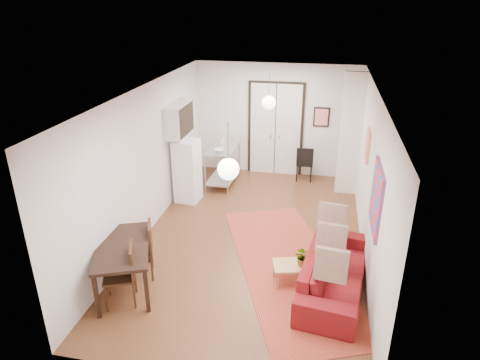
% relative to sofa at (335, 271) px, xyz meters
% --- Properties ---
extents(floor, '(7.00, 7.00, 0.00)m').
position_rel_sofa_xyz_m(floor, '(-1.58, 1.32, -0.34)').
color(floor, brown).
rests_on(floor, ground).
extents(ceiling, '(4.20, 7.00, 0.02)m').
position_rel_sofa_xyz_m(ceiling, '(-1.58, 1.32, 2.56)').
color(ceiling, white).
rests_on(ceiling, wall_back).
extents(wall_back, '(4.20, 0.02, 2.90)m').
position_rel_sofa_xyz_m(wall_back, '(-1.58, 4.82, 1.11)').
color(wall_back, silver).
rests_on(wall_back, floor).
extents(wall_front, '(4.20, 0.02, 2.90)m').
position_rel_sofa_xyz_m(wall_front, '(-1.58, -2.18, 1.11)').
color(wall_front, silver).
rests_on(wall_front, floor).
extents(wall_left, '(0.02, 7.00, 2.90)m').
position_rel_sofa_xyz_m(wall_left, '(-3.68, 1.32, 1.11)').
color(wall_left, silver).
rests_on(wall_left, floor).
extents(wall_right, '(0.02, 7.00, 2.90)m').
position_rel_sofa_xyz_m(wall_right, '(0.52, 1.32, 1.11)').
color(wall_right, silver).
rests_on(wall_right, floor).
extents(double_doors, '(1.44, 0.06, 2.50)m').
position_rel_sofa_xyz_m(double_doors, '(-1.58, 4.78, 0.86)').
color(double_doors, silver).
rests_on(double_doors, wall_back).
extents(stub_partition, '(0.50, 0.10, 2.90)m').
position_rel_sofa_xyz_m(stub_partition, '(0.27, 3.87, 1.11)').
color(stub_partition, silver).
rests_on(stub_partition, floor).
extents(wall_cabinet, '(0.35, 1.00, 0.70)m').
position_rel_sofa_xyz_m(wall_cabinet, '(-3.50, 2.82, 1.56)').
color(wall_cabinet, silver).
rests_on(wall_cabinet, wall_left).
extents(painting_popart, '(0.05, 1.00, 1.00)m').
position_rel_sofa_xyz_m(painting_popart, '(0.49, 0.07, 1.31)').
color(painting_popart, red).
rests_on(painting_popart, wall_right).
extents(painting_abstract, '(0.05, 0.50, 0.60)m').
position_rel_sofa_xyz_m(painting_abstract, '(0.49, 2.12, 1.46)').
color(painting_abstract, beige).
rests_on(painting_abstract, wall_right).
extents(poster_back, '(0.40, 0.03, 0.50)m').
position_rel_sofa_xyz_m(poster_back, '(-0.43, 4.79, 1.26)').
color(poster_back, red).
rests_on(poster_back, wall_back).
extents(print_left, '(0.03, 0.44, 0.54)m').
position_rel_sofa_xyz_m(print_left, '(-3.65, 3.32, 1.61)').
color(print_left, '#A26443').
rests_on(print_left, wall_left).
extents(pendant_back, '(0.30, 0.30, 0.80)m').
position_rel_sofa_xyz_m(pendant_back, '(-1.58, 3.32, 1.91)').
color(pendant_back, white).
rests_on(pendant_back, ceiling).
extents(pendant_front, '(0.30, 0.30, 0.80)m').
position_rel_sofa_xyz_m(pendant_front, '(-1.58, -0.68, 1.91)').
color(pendant_front, white).
rests_on(pendant_front, ceiling).
extents(kilim_rug, '(3.08, 4.59, 0.01)m').
position_rel_sofa_xyz_m(kilim_rug, '(-0.79, 0.48, -0.33)').
color(kilim_rug, '#AF422B').
rests_on(kilim_rug, floor).
extents(sofa, '(2.41, 1.22, 0.67)m').
position_rel_sofa_xyz_m(sofa, '(0.00, 0.00, 0.00)').
color(sofa, maroon).
rests_on(sofa, floor).
extents(coffee_table, '(0.86, 0.60, 0.34)m').
position_rel_sofa_xyz_m(coffee_table, '(-0.61, 0.06, -0.04)').
color(coffee_table, '#A98350').
rests_on(coffee_table, floor).
extents(potted_plant, '(0.33, 0.36, 0.34)m').
position_rel_sofa_xyz_m(potted_plant, '(-0.51, 0.06, 0.18)').
color(potted_plant, '#326F33').
rests_on(potted_plant, coffee_table).
extents(kitchen_counter, '(0.68, 1.30, 0.98)m').
position_rel_sofa_xyz_m(kitchen_counter, '(-2.76, 3.78, 0.31)').
color(kitchen_counter, silver).
rests_on(kitchen_counter, floor).
extents(bowl, '(0.24, 0.24, 0.06)m').
position_rel_sofa_xyz_m(bowl, '(-2.76, 3.48, 0.67)').
color(bowl, beige).
rests_on(bowl, kitchen_counter).
extents(soap_bottle, '(0.09, 0.10, 0.20)m').
position_rel_sofa_xyz_m(soap_bottle, '(-2.81, 4.03, 0.74)').
color(soap_bottle, teal).
rests_on(soap_bottle, kitchen_counter).
extents(fridge, '(0.57, 0.57, 1.47)m').
position_rel_sofa_xyz_m(fridge, '(-3.33, 2.71, 0.40)').
color(fridge, white).
rests_on(fridge, floor).
extents(dining_table, '(1.30, 1.64, 0.80)m').
position_rel_sofa_xyz_m(dining_table, '(-3.33, -0.63, 0.37)').
color(dining_table, black).
rests_on(dining_table, floor).
extents(dining_chair_near, '(0.61, 0.73, 0.98)m').
position_rel_sofa_xyz_m(dining_chair_near, '(-3.24, -0.18, 0.23)').
color(dining_chair_near, '#3D2513').
rests_on(dining_chair_near, floor).
extents(dining_chair_far, '(0.61, 0.73, 0.98)m').
position_rel_sofa_xyz_m(dining_chair_far, '(-3.24, -0.88, 0.23)').
color(dining_chair_far, '#3D2513').
rests_on(dining_chair_far, floor).
extents(black_side_chair, '(0.44, 0.44, 0.92)m').
position_rel_sofa_xyz_m(black_side_chair, '(-0.76, 4.56, 0.20)').
color(black_side_chair, black).
rests_on(black_side_chair, floor).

